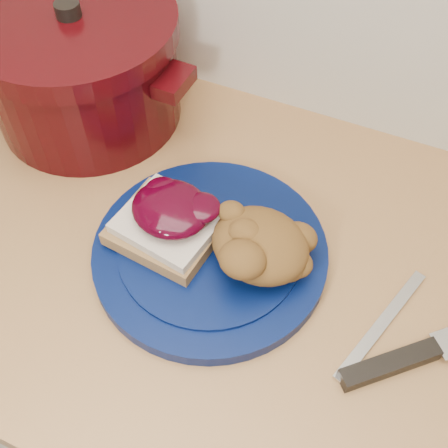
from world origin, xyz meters
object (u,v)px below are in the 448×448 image
at_px(chef_knife, 424,352).
at_px(dutch_oven, 82,67).
at_px(plate, 210,252).
at_px(pepper_grinder, 108,58).
at_px(butter_knife, 382,324).

distance_m(chef_knife, dutch_oven, 0.59).
relative_size(chef_knife, dutch_oven, 0.72).
relative_size(plate, pepper_grinder, 2.46).
height_order(chef_knife, pepper_grinder, pepper_grinder).
distance_m(plate, butter_knife, 0.22).
distance_m(butter_knife, pepper_grinder, 0.55).
distance_m(plate, chef_knife, 0.27).
xyz_separation_m(plate, pepper_grinder, (-0.28, 0.23, 0.05)).
relative_size(plate, chef_knife, 1.18).
bearing_deg(chef_knife, butter_knife, 116.82).
xyz_separation_m(dutch_oven, pepper_grinder, (0.00, 0.06, -0.02)).
xyz_separation_m(plate, butter_knife, (0.22, -0.01, -0.01)).
height_order(plate, butter_knife, plate).
relative_size(plate, butter_knife, 1.63).
bearing_deg(pepper_grinder, dutch_oven, -92.84).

